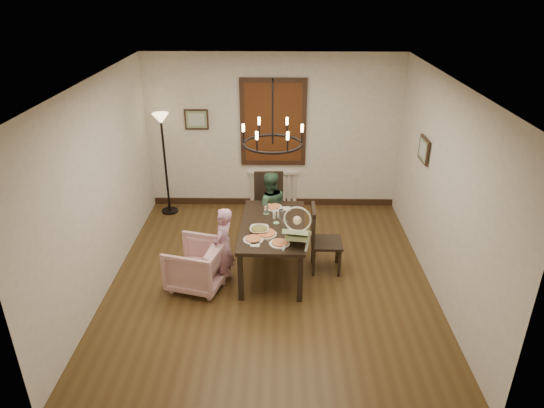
{
  "coord_description": "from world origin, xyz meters",
  "views": [
    {
      "loc": [
        0.12,
        -5.83,
        3.95
      ],
      "look_at": [
        0.01,
        0.29,
        1.05
      ],
      "focal_mm": 32.0,
      "sensor_mm": 36.0,
      "label": 1
    }
  ],
  "objects_px": {
    "chair_far": "(269,207)",
    "floor_lamp": "(165,166)",
    "seated_man": "(269,214)",
    "baby_bouncer": "(297,231)",
    "armchair": "(197,265)",
    "drinking_glass": "(285,223)",
    "elderly_woman": "(224,252)",
    "dining_table": "(273,230)",
    "chair_right": "(327,239)"
  },
  "relations": [
    {
      "from": "chair_far",
      "to": "drinking_glass",
      "type": "relative_size",
      "value": 7.28
    },
    {
      "from": "drinking_glass",
      "to": "floor_lamp",
      "type": "bearing_deg",
      "value": 136.17
    },
    {
      "from": "armchair",
      "to": "drinking_glass",
      "type": "height_order",
      "value": "drinking_glass"
    },
    {
      "from": "seated_man",
      "to": "baby_bouncer",
      "type": "relative_size",
      "value": 1.91
    },
    {
      "from": "seated_man",
      "to": "dining_table",
      "type": "bearing_deg",
      "value": 83.01
    },
    {
      "from": "dining_table",
      "to": "armchair",
      "type": "height_order",
      "value": "dining_table"
    },
    {
      "from": "armchair",
      "to": "seated_man",
      "type": "relative_size",
      "value": 0.73
    },
    {
      "from": "armchair",
      "to": "chair_right",
      "type": "bearing_deg",
      "value": 119.01
    },
    {
      "from": "chair_far",
      "to": "chair_right",
      "type": "xyz_separation_m",
      "value": [
        0.85,
        -0.99,
        -0.03
      ]
    },
    {
      "from": "chair_right",
      "to": "dining_table",
      "type": "bearing_deg",
      "value": 93.01
    },
    {
      "from": "chair_right",
      "to": "drinking_glass",
      "type": "xyz_separation_m",
      "value": [
        -0.61,
        -0.12,
        0.32
      ]
    },
    {
      "from": "chair_far",
      "to": "drinking_glass",
      "type": "distance_m",
      "value": 1.18
    },
    {
      "from": "armchair",
      "to": "floor_lamp",
      "type": "xyz_separation_m",
      "value": [
        -0.88,
        2.33,
        0.57
      ]
    },
    {
      "from": "baby_bouncer",
      "to": "drinking_glass",
      "type": "distance_m",
      "value": 0.45
    },
    {
      "from": "elderly_woman",
      "to": "drinking_glass",
      "type": "bearing_deg",
      "value": 119.32
    },
    {
      "from": "seated_man",
      "to": "baby_bouncer",
      "type": "height_order",
      "value": "baby_bouncer"
    },
    {
      "from": "dining_table",
      "to": "floor_lamp",
      "type": "xyz_separation_m",
      "value": [
        -1.92,
        1.91,
        0.23
      ]
    },
    {
      "from": "seated_man",
      "to": "drinking_glass",
      "type": "xyz_separation_m",
      "value": [
        0.24,
        -0.91,
        0.32
      ]
    },
    {
      "from": "armchair",
      "to": "elderly_woman",
      "type": "height_order",
      "value": "elderly_woman"
    },
    {
      "from": "dining_table",
      "to": "armchair",
      "type": "xyz_separation_m",
      "value": [
        -1.04,
        -0.41,
        -0.33
      ]
    },
    {
      "from": "dining_table",
      "to": "armchair",
      "type": "relative_size",
      "value": 2.21
    },
    {
      "from": "elderly_woman",
      "to": "seated_man",
      "type": "bearing_deg",
      "value": 167.26
    },
    {
      "from": "armchair",
      "to": "baby_bouncer",
      "type": "height_order",
      "value": "baby_bouncer"
    },
    {
      "from": "baby_bouncer",
      "to": "drinking_glass",
      "type": "bearing_deg",
      "value": 121.46
    },
    {
      "from": "chair_far",
      "to": "baby_bouncer",
      "type": "bearing_deg",
      "value": -78.03
    },
    {
      "from": "chair_right",
      "to": "elderly_woman",
      "type": "distance_m",
      "value": 1.49
    },
    {
      "from": "chair_right",
      "to": "baby_bouncer",
      "type": "xyz_separation_m",
      "value": [
        -0.45,
        -0.53,
        0.42
      ]
    },
    {
      "from": "baby_bouncer",
      "to": "floor_lamp",
      "type": "relative_size",
      "value": 0.29
    },
    {
      "from": "dining_table",
      "to": "baby_bouncer",
      "type": "height_order",
      "value": "baby_bouncer"
    },
    {
      "from": "chair_right",
      "to": "baby_bouncer",
      "type": "relative_size",
      "value": 1.92
    },
    {
      "from": "seated_man",
      "to": "baby_bouncer",
      "type": "distance_m",
      "value": 1.43
    },
    {
      "from": "armchair",
      "to": "floor_lamp",
      "type": "height_order",
      "value": "floor_lamp"
    },
    {
      "from": "armchair",
      "to": "elderly_woman",
      "type": "distance_m",
      "value": 0.41
    },
    {
      "from": "elderly_woman",
      "to": "seated_man",
      "type": "xyz_separation_m",
      "value": [
        0.61,
        1.11,
        0.04
      ]
    },
    {
      "from": "armchair",
      "to": "chair_far",
      "type": "bearing_deg",
      "value": 161.33
    },
    {
      "from": "chair_right",
      "to": "seated_man",
      "type": "distance_m",
      "value": 1.15
    },
    {
      "from": "dining_table",
      "to": "armchair",
      "type": "bearing_deg",
      "value": -156.84
    },
    {
      "from": "seated_man",
      "to": "baby_bouncer",
      "type": "xyz_separation_m",
      "value": [
        0.4,
        -1.31,
        0.42
      ]
    },
    {
      "from": "drinking_glass",
      "to": "dining_table",
      "type": "bearing_deg",
      "value": 150.67
    },
    {
      "from": "chair_far",
      "to": "elderly_woman",
      "type": "distance_m",
      "value": 1.45
    },
    {
      "from": "seated_man",
      "to": "chair_far",
      "type": "bearing_deg",
      "value": -100.69
    },
    {
      "from": "chair_far",
      "to": "seated_man",
      "type": "relative_size",
      "value": 1.07
    },
    {
      "from": "drinking_glass",
      "to": "armchair",
      "type": "bearing_deg",
      "value": -165.16
    },
    {
      "from": "armchair",
      "to": "floor_lamp",
      "type": "bearing_deg",
      "value": -143.95
    },
    {
      "from": "drinking_glass",
      "to": "chair_right",
      "type": "bearing_deg",
      "value": 11.38
    },
    {
      "from": "seated_man",
      "to": "floor_lamp",
      "type": "xyz_separation_m",
      "value": [
        -1.86,
        1.1,
        0.39
      ]
    },
    {
      "from": "chair_far",
      "to": "floor_lamp",
      "type": "distance_m",
      "value": 2.09
    },
    {
      "from": "armchair",
      "to": "drinking_glass",
      "type": "xyz_separation_m",
      "value": [
        1.21,
        0.32,
        0.49
      ]
    },
    {
      "from": "chair_right",
      "to": "elderly_woman",
      "type": "relative_size",
      "value": 1.08
    },
    {
      "from": "baby_bouncer",
      "to": "armchair",
      "type": "bearing_deg",
      "value": -173.93
    }
  ]
}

